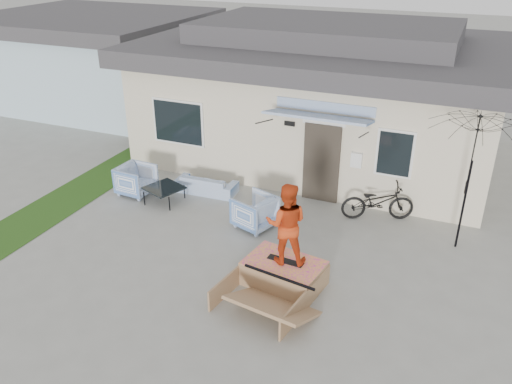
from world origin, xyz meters
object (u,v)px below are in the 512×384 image
at_px(loveseat, 206,181).
at_px(bicycle, 378,198).
at_px(armchair_left, 136,179).
at_px(skateboard, 285,260).
at_px(armchair_right, 255,210).
at_px(patio_umbrella, 469,176).
at_px(skater, 286,223).
at_px(skate_ramp, 284,273).
at_px(coffee_table, 165,194).

distance_m(loveseat, bicycle, 4.58).
distance_m(armchair_left, skateboard, 5.56).
bearing_deg(loveseat, skateboard, 135.38).
height_order(armchair_left, bicycle, bicycle).
distance_m(loveseat, armchair_right, 2.29).
height_order(bicycle, patio_umbrella, patio_umbrella).
distance_m(patio_umbrella, skateboard, 4.33).
relative_size(loveseat, armchair_left, 1.88).
distance_m(armchair_right, skater, 2.53).
xyz_separation_m(loveseat, armchair_right, (1.94, -1.21, 0.12)).
bearing_deg(armchair_left, skate_ramp, -110.50).
relative_size(bicycle, skateboard, 2.37).
relative_size(loveseat, armchair_right, 1.89).
bearing_deg(patio_umbrella, coffee_table, -174.79).
bearing_deg(skate_ramp, bicycle, 79.82).
bearing_deg(loveseat, coffee_table, 48.60).
xyz_separation_m(armchair_right, skater, (1.45, -1.85, 0.94)).
xyz_separation_m(loveseat, patio_umbrella, (6.48, -0.27, 1.42)).
xyz_separation_m(skate_ramp, skater, (0.01, 0.05, 1.14)).
xyz_separation_m(skate_ramp, skateboard, (0.01, 0.05, 0.27)).
height_order(loveseat, patio_umbrella, patio_umbrella).
xyz_separation_m(coffee_table, skate_ramp, (4.14, -2.17, 0.04)).
height_order(bicycle, skateboard, bicycle).
bearing_deg(skate_ramp, coffee_table, 161.06).
relative_size(patio_umbrella, skateboard, 3.16).
bearing_deg(patio_umbrella, skateboard, -137.97).
bearing_deg(coffee_table, skateboard, -27.13).
height_order(armchair_left, patio_umbrella, patio_umbrella).
relative_size(skate_ramp, skateboard, 2.69).
height_order(armchair_right, skater, skater).
xyz_separation_m(armchair_left, skateboard, (5.09, -2.25, 0.08)).
xyz_separation_m(loveseat, skate_ramp, (3.39, -3.11, -0.08)).
height_order(armchair_left, skateboard, armchair_left).
relative_size(armchair_left, skater, 0.53).
height_order(armchair_right, patio_umbrella, patio_umbrella).
height_order(coffee_table, bicycle, bicycle).
xyz_separation_m(armchair_right, coffee_table, (-2.69, 0.28, -0.23)).
height_order(loveseat, bicycle, bicycle).
bearing_deg(skater, skateboard, 180.00).
height_order(coffee_table, skater, skater).
xyz_separation_m(skateboard, skater, (0.00, 0.00, 0.86)).
distance_m(skate_ramp, skater, 1.14).
bearing_deg(patio_umbrella, armchair_right, -168.37).
distance_m(bicycle, skate_ramp, 3.64).
distance_m(armchair_left, coffee_table, 0.98).
bearing_deg(skate_ramp, armchair_right, 136.09).
distance_m(patio_umbrella, skater, 4.17).
bearing_deg(armchair_right, skate_ramp, 56.52).
xyz_separation_m(coffee_table, bicycle, (5.32, 1.26, 0.36)).
height_order(loveseat, armchair_left, armchair_left).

